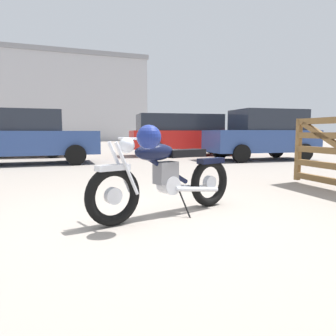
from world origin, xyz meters
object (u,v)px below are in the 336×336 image
object	(u,v)px
vintage_motorcycle	(165,175)
blue_hatchback_right	(28,137)
silver_sedan_mid	(24,134)
pale_sedan_back	(183,133)
dark_sedan_left	(263,134)

from	to	relation	value
vintage_motorcycle	blue_hatchback_right	bearing A→B (deg)	-93.09
silver_sedan_mid	vintage_motorcycle	bearing A→B (deg)	106.45
vintage_motorcycle	blue_hatchback_right	distance (m)	7.49
pale_sedan_back	dark_sedan_left	xyz separation A→B (m)	(1.91, -2.97, -0.02)
silver_sedan_mid	blue_hatchback_right	bearing A→B (deg)	100.29
vintage_motorcycle	silver_sedan_mid	size ratio (longest dim) A/B	0.50
dark_sedan_left	blue_hatchback_right	bearing A→B (deg)	-3.69
vintage_motorcycle	blue_hatchback_right	world-z (taller)	blue_hatchback_right
silver_sedan_mid	blue_hatchback_right	xyz separation A→B (m)	(0.44, -3.13, -0.08)
pale_sedan_back	blue_hatchback_right	distance (m)	6.28
vintage_motorcycle	silver_sedan_mid	world-z (taller)	silver_sedan_mid
vintage_motorcycle	dark_sedan_left	world-z (taller)	dark_sedan_left
blue_hatchback_right	dark_sedan_left	bearing A→B (deg)	170.94
blue_hatchback_right	dark_sedan_left	size ratio (longest dim) A/B	1.07
pale_sedan_back	dark_sedan_left	bearing A→B (deg)	-51.76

